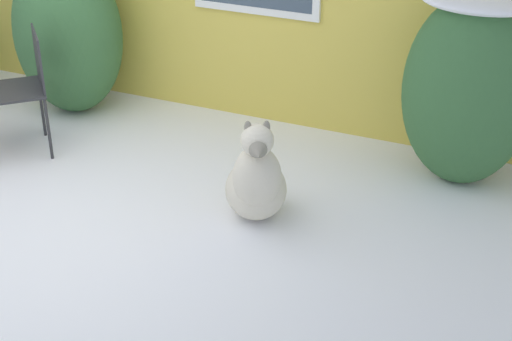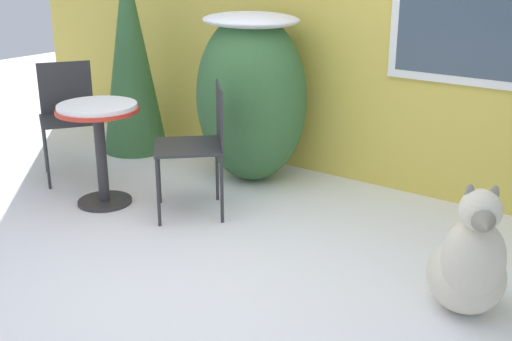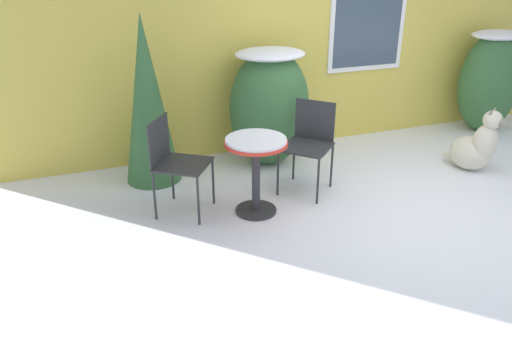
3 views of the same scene
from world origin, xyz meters
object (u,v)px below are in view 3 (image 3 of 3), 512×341
object	(u,v)px
patio_table	(256,157)
patio_chair_far_side	(175,160)
patio_chair_near_table	(309,141)
dog	(476,147)

from	to	relation	value
patio_table	patio_chair_far_side	bearing A→B (deg)	157.91
patio_table	patio_chair_far_side	distance (m)	0.78
patio_chair_near_table	patio_chair_far_side	world-z (taller)	same
patio_table	dog	world-z (taller)	patio_table
patio_chair_near_table	patio_chair_far_side	size ratio (longest dim) A/B	1.00
patio_table	patio_chair_near_table	xyz separation A→B (m)	(0.70, 0.31, -0.04)
patio_table	dog	bearing A→B (deg)	1.67
patio_table	dog	size ratio (longest dim) A/B	1.01
dog	patio_chair_far_side	bearing A→B (deg)	149.96
dog	patio_table	bearing A→B (deg)	155.12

